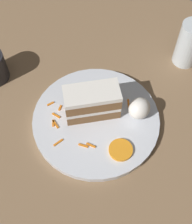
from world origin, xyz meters
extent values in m
plane|color=#4C4742|center=(0.00, 0.00, 0.00)|extent=(6.00, 6.00, 0.00)
cube|color=#846647|center=(0.00, 0.00, 0.01)|extent=(1.15, 1.13, 0.02)
cylinder|color=silver|center=(-0.05, -0.05, 0.03)|extent=(0.30, 0.30, 0.02)
cube|color=brown|center=(-0.06, -0.07, 0.05)|extent=(0.13, 0.13, 0.03)
cube|color=white|center=(-0.06, -0.07, 0.07)|extent=(0.13, 0.13, 0.01)
cube|color=brown|center=(-0.06, -0.07, 0.09)|extent=(0.13, 0.13, 0.03)
cube|color=white|center=(-0.06, -0.07, 0.11)|extent=(0.13, 0.13, 0.01)
ellipsoid|color=white|center=(-0.13, 0.02, 0.06)|extent=(0.05, 0.05, 0.05)
cylinder|color=orange|center=(-0.02, 0.05, 0.04)|extent=(0.05, 0.05, 0.01)
cube|color=orange|center=(0.02, -0.11, 0.04)|extent=(0.01, 0.03, 0.00)
cube|color=orange|center=(0.02, -0.11, 0.04)|extent=(0.01, 0.01, 0.00)
cube|color=orange|center=(-0.02, -0.16, 0.04)|extent=(0.02, 0.01, 0.00)
cube|color=orange|center=(0.05, -0.07, 0.04)|extent=(0.02, 0.01, 0.00)
cube|color=orange|center=(-0.13, -0.01, 0.04)|extent=(0.02, 0.02, 0.00)
cube|color=orange|center=(0.00, -0.12, 0.04)|extent=(0.01, 0.02, 0.00)
cube|color=orange|center=(-0.02, -0.13, 0.04)|extent=(0.01, 0.01, 0.00)
cube|color=orange|center=(0.02, -0.02, 0.04)|extent=(0.01, 0.02, 0.00)
cube|color=orange|center=(0.01, -0.01, 0.04)|extent=(0.01, 0.02, 0.00)
cylinder|color=silver|center=(-0.35, 0.01, 0.09)|extent=(0.06, 0.06, 0.12)
cylinder|color=silver|center=(-0.35, 0.01, 0.05)|extent=(0.06, 0.06, 0.04)
camera|label=1|loc=(0.23, 0.19, 0.67)|focal=50.00mm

